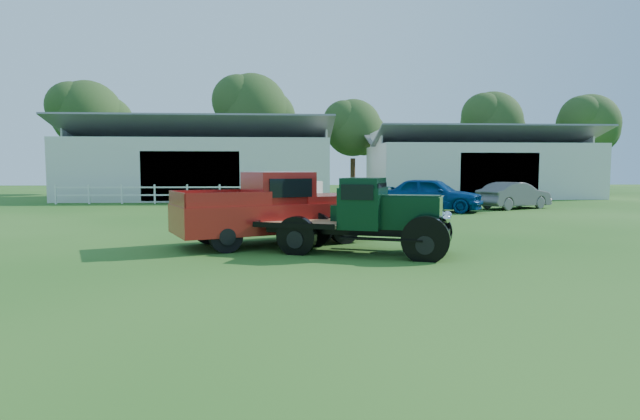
{
  "coord_description": "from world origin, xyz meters",
  "views": [
    {
      "loc": [
        -0.54,
        -11.5,
        2.06
      ],
      "look_at": [
        0.2,
        1.2,
        1.05
      ],
      "focal_mm": 28.0,
      "sensor_mm": 36.0,
      "label": 1
    }
  ],
  "objects_px": {
    "red_pickup": "(274,207)",
    "misc_car_blue": "(432,194)",
    "white_pickup": "(300,203)",
    "vintage_flatbed": "(360,215)",
    "misc_car_grey": "(514,196)"
  },
  "relations": [
    {
      "from": "red_pickup",
      "to": "white_pickup",
      "type": "distance_m",
      "value": 5.22
    },
    {
      "from": "white_pickup",
      "to": "misc_car_blue",
      "type": "distance_m",
      "value": 8.87
    },
    {
      "from": "vintage_flatbed",
      "to": "misc_car_blue",
      "type": "bearing_deg",
      "value": 86.71
    },
    {
      "from": "vintage_flatbed",
      "to": "misc_car_grey",
      "type": "bearing_deg",
      "value": 73.38
    },
    {
      "from": "vintage_flatbed",
      "to": "misc_car_blue",
      "type": "xyz_separation_m",
      "value": [
        5.39,
        12.5,
        -0.08
      ]
    },
    {
      "from": "misc_car_blue",
      "to": "white_pickup",
      "type": "bearing_deg",
      "value": 159.59
    },
    {
      "from": "red_pickup",
      "to": "misc_car_grey",
      "type": "relative_size",
      "value": 1.29
    },
    {
      "from": "red_pickup",
      "to": "white_pickup",
      "type": "xyz_separation_m",
      "value": [
        0.81,
        5.15,
        -0.22
      ]
    },
    {
      "from": "vintage_flatbed",
      "to": "white_pickup",
      "type": "distance_m",
      "value": 6.93
    },
    {
      "from": "white_pickup",
      "to": "misc_car_grey",
      "type": "xyz_separation_m",
      "value": [
        11.69,
        7.05,
        -0.09
      ]
    },
    {
      "from": "vintage_flatbed",
      "to": "white_pickup",
      "type": "xyz_separation_m",
      "value": [
        -1.39,
        6.79,
        -0.13
      ]
    },
    {
      "from": "red_pickup",
      "to": "white_pickup",
      "type": "bearing_deg",
      "value": 57.23
    },
    {
      "from": "white_pickup",
      "to": "misc_car_grey",
      "type": "relative_size",
      "value": 1.01
    },
    {
      "from": "red_pickup",
      "to": "misc_car_grey",
      "type": "height_order",
      "value": "red_pickup"
    },
    {
      "from": "red_pickup",
      "to": "misc_car_blue",
      "type": "xyz_separation_m",
      "value": [
        7.59,
        10.86,
        -0.17
      ]
    }
  ]
}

